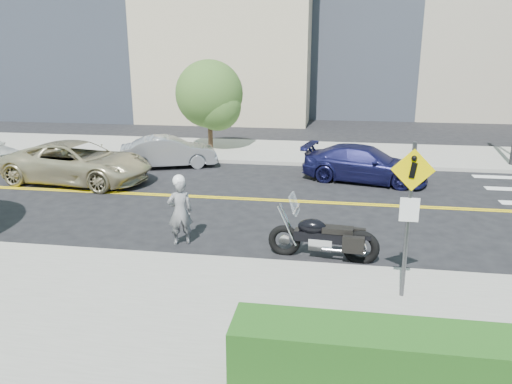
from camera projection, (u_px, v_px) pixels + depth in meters
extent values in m
plane|color=black|center=(246.00, 199.00, 16.28)|extent=(120.00, 120.00, 0.00)
cube|color=#9E9B91|center=(173.00, 313.00, 9.15)|extent=(60.00, 5.00, 0.15)
cube|color=#9E9B91|center=(274.00, 151.00, 23.38)|extent=(60.00, 5.00, 0.15)
cylinder|color=#4C4C51|center=(408.00, 222.00, 9.21)|extent=(0.08, 0.08, 3.00)
cube|color=#F9D800|center=(413.00, 170.00, 8.91)|extent=(0.78, 0.03, 0.78)
cube|color=white|center=(409.00, 210.00, 9.12)|extent=(0.35, 0.03, 0.45)
imported|color=#ADADB2|center=(180.00, 212.00, 12.33)|extent=(0.73, 0.63, 1.69)
sphere|color=white|center=(179.00, 181.00, 12.11)|extent=(0.30, 0.30, 0.30)
imported|color=#BAB089|center=(78.00, 162.00, 18.10)|extent=(5.60, 3.07, 1.49)
imported|color=#9A9BA1|center=(169.00, 152.00, 20.48)|extent=(4.09, 2.65, 1.27)
imported|color=#191A4C|center=(364.00, 164.00, 18.28)|extent=(4.81, 2.79, 1.31)
cylinder|color=#382619|center=(210.00, 115.00, 23.25)|extent=(0.23, 0.23, 3.46)
sphere|color=#375D1D|center=(209.00, 94.00, 22.98)|extent=(3.12, 3.12, 3.12)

